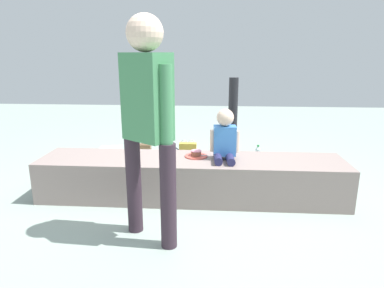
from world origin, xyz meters
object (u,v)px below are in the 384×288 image
Objects in this scene: water_bottle_near_gift at (258,155)px; cake_box_white at (110,153)px; handbag_black_leather at (171,165)px; handbag_brown_canvas at (141,151)px; cake_plate at (196,155)px; party_cup_red at (166,153)px; child_seated at (225,138)px; adult_standing at (148,112)px; gift_bag at (188,153)px.

cake_box_white is at bearing 176.80° from water_bottle_near_gift.
handbag_black_leather reaches higher than handbag_brown_canvas.
water_bottle_near_gift is (0.74, 1.07, -0.31)m from cake_plate.
party_cup_red is 0.28× the size of handbag_black_leather.
child_seated is at bearing -59.80° from party_cup_red.
cake_plate is at bearing -59.28° from handbag_black_leather.
adult_standing is 1.63m from handbag_black_leather.
adult_standing is 5.35× the size of handbag_brown_canvas.
water_bottle_near_gift reaches higher than party_cup_red.
cake_plate reaches higher than party_cup_red.
party_cup_red is (-1.23, 0.17, -0.06)m from water_bottle_near_gift.
child_seated is 1.67m from handbag_brown_canvas.
cake_plate is 0.94× the size of water_bottle_near_gift.
adult_standing is at bearing -64.66° from cake_box_white.
child_seated is at bearing -112.49° from water_bottle_near_gift.
handbag_brown_canvas is at bearing -159.12° from party_cup_red.
adult_standing reaches higher than handbag_brown_canvas.
gift_bag is at bearing -9.58° from handbag_brown_canvas.
gift_bag is 0.65m from handbag_brown_canvas.
cake_plate reaches higher than gift_bag.
child_seated is 1.04m from adult_standing.
cake_plate is 1.41m from handbag_brown_canvas.
adult_standing reaches higher than water_bottle_near_gift.
handbag_brown_canvas is at bearing 104.53° from adult_standing.
child_seated is at bearing -45.47° from handbag_black_leather.
child_seated reaches higher than gift_bag.
child_seated is 0.98m from handbag_black_leather.
water_bottle_near_gift is 1.24m from party_cup_red.
handbag_black_leather is at bearing 91.05° from adult_standing.
adult_standing is at bearing -118.41° from water_bottle_near_gift.
adult_standing is 2.04m from gift_bag.
cake_plate is 1.06m from gift_bag.
party_cup_red is (-0.32, 0.23, -0.09)m from gift_bag.
gift_bag is (-0.16, 1.01, -0.28)m from cake_plate.
water_bottle_near_gift is 1.19m from handbag_black_leather.
child_seated reaches higher than party_cup_red.
handbag_brown_canvas is (-0.32, -0.12, 0.06)m from party_cup_red.
handbag_brown_canvas is at bearing -8.51° from cake_box_white.
cake_plate is (-0.27, 0.06, -0.19)m from child_seated.
cake_box_white reaches higher than party_cup_red.
child_seated is at bearing 54.07° from adult_standing.
handbag_black_leather is at bearing -76.75° from party_cup_red.
gift_bag is 1.30× the size of water_bottle_near_gift.
handbag_brown_canvas is (-1.55, 0.04, 0.00)m from water_bottle_near_gift.
handbag_black_leather is at bearing 120.72° from cake_plate.
party_cup_red is at bearing 20.88° from handbag_brown_canvas.
gift_bag is 0.91m from water_bottle_near_gift.
adult_standing reaches higher than cake_box_white.
child_seated is at bearing -39.20° from cake_box_white.
adult_standing reaches higher than child_seated.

